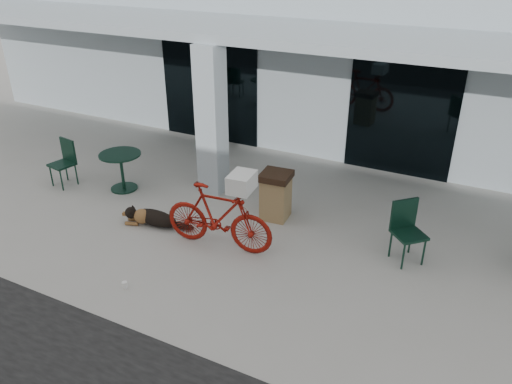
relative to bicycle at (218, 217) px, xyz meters
The scene contains 14 objects.
ground 0.76m from the bicycle, 57.88° to the right, with size 80.00×80.00×0.00m, color #A6A39D.
building 8.27m from the bicycle, 88.22° to the left, with size 22.00×7.00×4.50m, color #A3B3B9.
storefront_glass_left 5.50m from the bicycle, 122.78° to the left, with size 2.80×0.06×2.70m, color black.
storefront_glass_right 5.07m from the bicycle, 65.88° to the left, with size 2.40×0.06×2.70m, color black.
column 2.47m from the bicycle, 123.32° to the left, with size 0.50×0.50×3.12m, color #A3B3B9.
overhang 4.14m from the bicycle, 85.51° to the left, with size 22.00×2.80×0.18m, color #A3B3B9.
bicycle is the anchor object (origin of this frame).
laundry_basket 0.87m from the bicycle, ahead, with size 0.51×0.38×0.30m, color white.
dog 1.52m from the bicycle, behind, with size 1.06×0.35×0.35m, color black, non-canonical shape.
cup_near_dog 1.92m from the bicycle, 113.13° to the right, with size 0.08×0.08×0.11m, color white.
cafe_table_near 3.21m from the bicycle, 161.04° to the left, with size 0.89×0.89×0.83m, color #123426, non-canonical shape.
cafe_chair_near 4.37m from the bicycle, behind, with size 0.47×0.51×1.03m, color #123426, non-canonical shape.
cafe_chair_far_a 3.22m from the bicycle, 18.80° to the left, with size 0.48×0.53×1.07m, color #123426, non-canonical shape.
trash_receptacle 1.48m from the bicycle, 72.14° to the left, with size 0.56×0.56×0.95m, color olive, non-canonical shape.
Camera 1 is at (3.70, -6.00, 4.89)m, focal length 35.00 mm.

